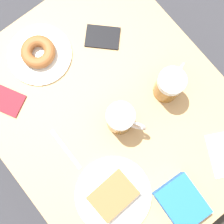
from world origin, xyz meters
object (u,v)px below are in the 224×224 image
(beer_mug_left, at_px, (120,120))
(blue_pouch, at_px, (181,202))
(plate_with_cake, at_px, (113,195))
(beer_mug_center, at_px, (169,85))
(passport_far_edge, at_px, (5,100))
(plate_with_donut, at_px, (39,53))
(passport_near_edge, at_px, (103,37))
(fork, at_px, (65,148))

(beer_mug_left, xyz_separation_m, blue_pouch, (0.01, 0.33, -0.04))
(plate_with_cake, distance_m, beer_mug_left, 0.25)
(beer_mug_center, xyz_separation_m, passport_far_edge, (0.47, -0.33, -0.07))
(plate_with_cake, distance_m, beer_mug_center, 0.42)
(plate_with_donut, height_order, beer_mug_center, beer_mug_center)
(plate_with_donut, bearing_deg, beer_mug_left, 100.39)
(passport_near_edge, bearing_deg, plate_with_cake, 55.33)
(beer_mug_left, distance_m, passport_far_edge, 0.42)
(beer_mug_left, distance_m, fork, 0.22)
(plate_with_donut, xyz_separation_m, fork, (0.13, 0.33, -0.02))
(passport_far_edge, relative_size, blue_pouch, 0.95)
(plate_with_cake, height_order, passport_near_edge, plate_with_cake)
(beer_mug_left, height_order, fork, beer_mug_left)
(passport_near_edge, relative_size, blue_pouch, 0.95)
(plate_with_cake, xyz_separation_m, blue_pouch, (-0.16, 0.16, 0.02))
(beer_mug_center, height_order, passport_far_edge, beer_mug_center)
(passport_far_edge, height_order, blue_pouch, blue_pouch)
(blue_pouch, bearing_deg, beer_mug_left, -91.48)
(beer_mug_center, bearing_deg, fork, -8.32)
(fork, relative_size, blue_pouch, 1.04)
(passport_near_edge, xyz_separation_m, passport_far_edge, (0.42, -0.03, 0.00))
(fork, relative_size, passport_near_edge, 1.10)
(plate_with_donut, height_order, fork, plate_with_donut)
(beer_mug_left, bearing_deg, passport_far_edge, -50.10)
(plate_with_cake, bearing_deg, passport_far_edge, -79.02)
(plate_with_donut, height_order, beer_mug_left, beer_mug_left)
(passport_near_edge, bearing_deg, passport_far_edge, -3.83)
(beer_mug_center, distance_m, passport_near_edge, 0.31)
(plate_with_cake, distance_m, fork, 0.23)
(plate_with_cake, bearing_deg, plate_with_donut, -100.25)
(plate_with_donut, height_order, blue_pouch, blue_pouch)
(plate_with_donut, distance_m, fork, 0.36)
(fork, xyz_separation_m, blue_pouch, (-0.19, 0.38, 0.03))
(beer_mug_center, distance_m, fork, 0.42)
(plate_with_cake, distance_m, passport_far_edge, 0.51)
(fork, distance_m, blue_pouch, 0.43)
(blue_pouch, bearing_deg, beer_mug_center, -123.47)
(beer_mug_center, distance_m, passport_far_edge, 0.58)
(passport_near_edge, bearing_deg, beer_mug_left, 62.23)
(plate_with_cake, distance_m, passport_near_edge, 0.57)
(plate_with_cake, distance_m, blue_pouch, 0.23)
(plate_with_donut, distance_m, beer_mug_center, 0.48)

